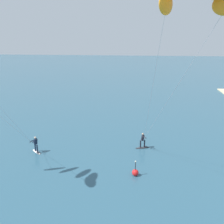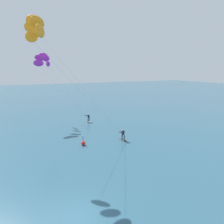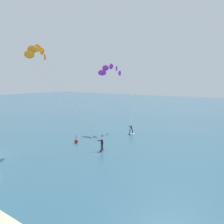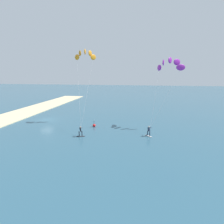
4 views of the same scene
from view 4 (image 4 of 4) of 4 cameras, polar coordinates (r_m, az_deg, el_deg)
name	(u,v)px [view 4 (image 4 of 4)]	position (r m, az deg, el deg)	size (l,w,h in m)	color
ground_plane	(47,120)	(42.30, -19.61, -2.26)	(240.00, 240.00, 0.00)	#2D566B
sand_strip	(9,118)	(47.51, -29.43, -1.52)	(80.00, 8.21, 0.16)	beige
kitesurfer_nearshore	(85,58)	(38.30, -8.41, 16.33)	(11.75, 5.24, 14.63)	#333338
kitesurfer_mid_water	(169,67)	(35.55, 17.29, 13.32)	(9.42, 6.77, 12.71)	white
marker_buoy	(94,125)	(34.70, -5.56, -4.13)	(0.56, 0.56, 1.38)	red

